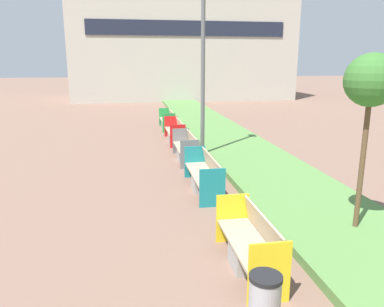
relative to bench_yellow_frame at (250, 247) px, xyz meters
The scene contains 9 objects.
planter_grass_strip 5.58m from the bench_yellow_frame, 66.03° to the left, with size 2.80×120.00×0.18m.
building_backdrop 31.14m from the bench_yellow_frame, 84.27° to the left, with size 19.51×8.36×10.97m.
bench_yellow_frame is the anchor object (origin of this frame).
bench_teal_frame 3.92m from the bench_yellow_frame, 89.92° to the left, with size 0.65×2.44×0.94m.
bench_grey_frame 7.12m from the bench_yellow_frame, 89.98° to the left, with size 0.65×2.17×0.94m.
bench_red_frame 10.29m from the bench_yellow_frame, 89.97° to the left, with size 0.65×2.45×0.94m.
bench_green_frame 13.54m from the bench_yellow_frame, 89.99° to the left, with size 0.65×2.16×0.94m.
street_lamp_post 8.20m from the bench_yellow_frame, 85.19° to the left, with size 0.24×0.44×7.32m.
sapling_tree_near 3.67m from the bench_yellow_frame, 18.90° to the left, with size 0.97×0.97×3.51m.
Camera 1 is at (-0.92, 1.52, 3.33)m, focal length 35.00 mm.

